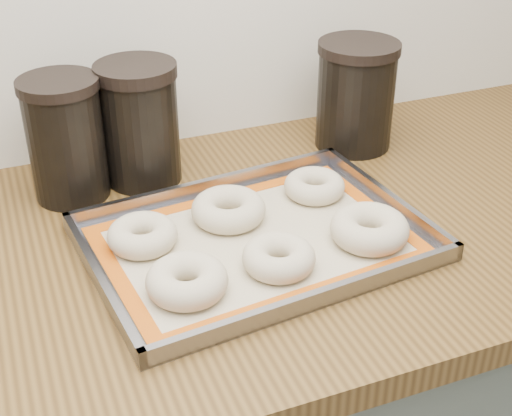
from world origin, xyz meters
name	(u,v)px	position (x,y,z in m)	size (l,w,h in m)	color
countertop	(258,237)	(0.00, 1.68, 0.88)	(3.06, 0.68, 0.04)	brown
baking_tray	(256,240)	(-0.02, 1.63, 0.91)	(0.49, 0.38, 0.03)	gray
baking_mat	(256,241)	(-0.02, 1.63, 0.90)	(0.45, 0.33, 0.00)	#C6B793
bagel_front_left	(187,281)	(-0.14, 1.56, 0.92)	(0.10, 0.10, 0.04)	beige
bagel_front_mid	(279,257)	(-0.02, 1.56, 0.92)	(0.10, 0.10, 0.04)	beige
bagel_front_right	(369,229)	(0.13, 1.58, 0.92)	(0.11, 0.11, 0.04)	beige
bagel_back_left	(142,235)	(-0.17, 1.68, 0.92)	(0.10, 0.10, 0.04)	beige
bagel_back_mid	(228,209)	(-0.04, 1.70, 0.92)	(0.11, 0.11, 0.04)	beige
bagel_back_right	(314,186)	(0.11, 1.72, 0.92)	(0.09, 0.09, 0.03)	beige
canister_left	(66,139)	(-0.24, 1.87, 1.00)	(0.12, 0.12, 0.19)	black
canister_mid	(140,123)	(-0.12, 1.88, 1.00)	(0.13, 0.13, 0.20)	black
canister_right	(356,95)	(0.26, 1.87, 0.99)	(0.14, 0.14, 0.19)	black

